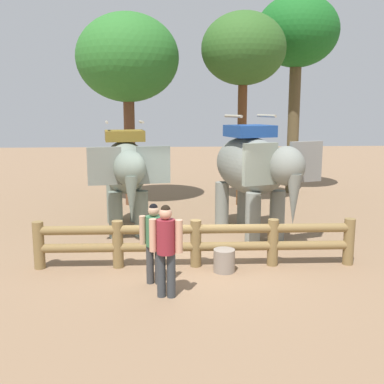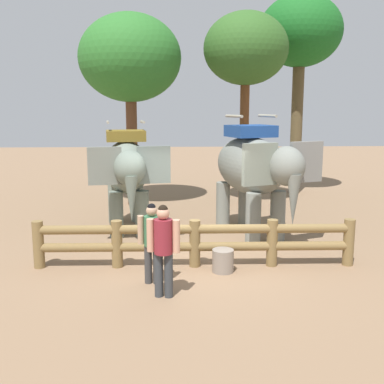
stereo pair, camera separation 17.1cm
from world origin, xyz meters
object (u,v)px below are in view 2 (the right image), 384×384
Objects in this scene: tree_far_left at (130,59)px; tree_back_center at (246,51)px; tree_far_right at (300,35)px; feed_bucket at (223,261)px; elephant_center at (254,169)px; elephant_near_left at (127,170)px; tourist_woman_in_black at (163,244)px; log_fence at (195,240)px; tourist_man_in_blue at (152,238)px.

tree_back_center is (3.94, -0.30, 0.27)m from tree_far_left.
tree_far_right reaches higher than feed_bucket.
tree_far_right is (2.78, 6.33, 4.36)m from elephant_center.
tree_far_left reaches higher than elephant_center.
tree_far_left is (-3.62, 4.30, 3.23)m from elephant_center.
tourist_woman_in_black is at bearing -76.98° from elephant_near_left.
elephant_near_left is (-1.75, 3.07, 1.13)m from log_fence.
tourist_man_in_blue is 3.33× the size of feed_bucket.
elephant_near_left is at bearing 101.96° from tourist_man_in_blue.
elephant_near_left reaches higher than tourist_woman_in_black.
tree_far_right is at bearing 61.04° from tourist_man_in_blue.
tree_far_right is at bearing 63.70° from tourist_woman_in_black.
tree_back_center is 0.86× the size of tree_far_right.
tourist_man_in_blue is (-0.24, 0.68, -0.07)m from tourist_woman_in_black.
tourist_woman_in_black is at bearing -120.12° from elephant_center.
elephant_near_left is at bearing 169.48° from elephant_center.
log_fence is 0.92× the size of tree_far_right.
feed_bucket is at bearing -70.71° from tree_far_left.
tourist_man_in_blue is at bearing 109.11° from tourist_woman_in_black.
feed_bucket is (1.48, 0.59, -0.70)m from tourist_man_in_blue.
elephant_center reaches higher than elephant_near_left.
tourist_man_in_blue reaches higher than feed_bucket.
tree_far_left is 6.80m from tree_far_right.
elephant_near_left reaches higher than feed_bucket.
feed_bucket is (-1.45, -6.81, -5.09)m from tree_back_center.
tourist_man_in_blue is 9.09m from tree_back_center.
elephant_center reaches higher than feed_bucket.
tree_back_center is 3.49m from tree_far_right.
tree_far_left is at bearing 109.29° from feed_bucket.
elephant_near_left is 9.55m from tree_far_right.
log_fence is at bearing 68.33° from tourist_woman_in_black.
tree_back_center reaches higher than tourist_man_in_blue.
log_fence is at bearing 47.35° from tourist_man_in_blue.
elephant_near_left is 4.95m from tree_far_left.
tree_back_center is at bearing 78.02° from feed_bucket.
tourist_man_in_blue is 1.74m from feed_bucket.
tree_far_right reaches higher than elephant_center.
elephant_center is (1.71, 2.43, 1.23)m from log_fence.
tourist_woman_in_black is 9.40m from tree_far_left.
tree_far_right is at bearing 17.57° from tree_far_left.
tourist_man_in_blue is 0.25× the size of tree_back_center.
tree_far_left is at bearing 175.68° from tree_back_center.
tree_far_right is (6.39, 2.02, 1.13)m from tree_far_left.
tree_back_center reaches higher than tree_far_left.
log_fence is 1.07× the size of tree_far_left.
elephant_near_left is 4.90m from tourist_woman_in_black.
elephant_near_left is 7.45× the size of feed_bucket.
tree_far_right reaches higher than elephant_near_left.
feed_bucket is (2.49, -7.11, -4.82)m from tree_far_left.
tree_back_center is at bearing 68.46° from tourist_man_in_blue.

